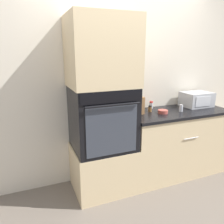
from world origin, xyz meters
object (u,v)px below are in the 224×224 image
at_px(wall_oven, 103,118).
at_px(condiment_jar_near, 151,105).
at_px(condiment_jar_mid, 181,108).
at_px(condiment_jar_far, 150,109).
at_px(microwave, 196,99).
at_px(knife_block, 139,105).
at_px(bowl, 163,112).

distance_m(wall_oven, condiment_jar_near, 0.83).
bearing_deg(condiment_jar_mid, condiment_jar_far, 159.55).
bearing_deg(microwave, wall_oven, -175.77).
height_order(knife_block, condiment_jar_near, knife_block).
bearing_deg(condiment_jar_mid, bowl, 176.18).
xyz_separation_m(microwave, condiment_jar_near, (-0.68, 0.13, -0.05)).
relative_size(knife_block, condiment_jar_mid, 2.87).
bearing_deg(knife_block, wall_oven, -171.37).
bearing_deg(wall_oven, microwave, 4.23).
distance_m(wall_oven, bowl, 0.81).
relative_size(wall_oven, microwave, 1.79).
xyz_separation_m(wall_oven, condiment_jar_mid, (1.08, -0.05, 0.03)).
height_order(wall_oven, knife_block, wall_oven).
height_order(bowl, condiment_jar_far, condiment_jar_far).
relative_size(bowl, condiment_jar_near, 1.23).
relative_size(condiment_jar_mid, condiment_jar_far, 1.10).
distance_m(bowl, condiment_jar_far, 0.17).
relative_size(microwave, condiment_jar_near, 3.98).
bearing_deg(knife_block, condiment_jar_far, 3.81).
bearing_deg(condiment_jar_near, wall_oven, -163.45).
distance_m(condiment_jar_near, condiment_jar_mid, 0.40).
xyz_separation_m(condiment_jar_near, condiment_jar_far, (-0.11, -0.15, -0.01)).
relative_size(microwave, bowl, 3.23).
xyz_separation_m(knife_block, bowl, (0.29, -0.11, -0.09)).
bearing_deg(wall_oven, condiment_jar_far, 7.41).
xyz_separation_m(bowl, condiment_jar_mid, (0.27, -0.02, 0.02)).
height_order(condiment_jar_near, condiment_jar_far, condiment_jar_near).
height_order(wall_oven, microwave, wall_oven).
bearing_deg(condiment_jar_near, knife_block, -150.70).
bearing_deg(bowl, wall_oven, 177.51).
bearing_deg(condiment_jar_far, condiment_jar_mid, -20.45).
bearing_deg(microwave, condiment_jar_far, -178.61).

